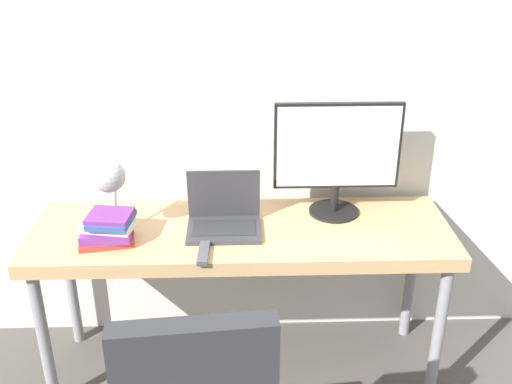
# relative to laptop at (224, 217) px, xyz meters

# --- Properties ---
(wall_back) EXTENTS (8.00, 0.05, 2.60)m
(wall_back) POSITION_rel_laptop_xyz_m (0.07, 0.34, 0.50)
(wall_back) COLOR silver
(wall_back) RESTS_ON ground_plane
(desk) EXTENTS (1.77, 0.56, 0.75)m
(desk) POSITION_rel_laptop_xyz_m (0.07, -0.00, -0.12)
(desk) COLOR tan
(desk) RESTS_ON ground_plane
(laptop) EXTENTS (0.31, 0.23, 0.24)m
(laptop) POSITION_rel_laptop_xyz_m (0.00, 0.00, 0.00)
(laptop) COLOR #38383D
(laptop) RESTS_ON desk
(monitor) EXTENTS (0.54, 0.22, 0.50)m
(monitor) POSITION_rel_laptop_xyz_m (0.48, 0.13, 0.23)
(monitor) COLOR black
(monitor) RESTS_ON desk
(desk_lamp) EXTENTS (0.13, 0.24, 0.34)m
(desk_lamp) POSITION_rel_laptop_xyz_m (-0.45, -0.05, 0.20)
(desk_lamp) COLOR #4C4C51
(desk_lamp) RESTS_ON desk
(book_stack) EXTENTS (0.24, 0.20, 0.12)m
(book_stack) POSITION_rel_laptop_xyz_m (-0.46, -0.10, 0.01)
(book_stack) COLOR #B2382D
(book_stack) RESTS_ON desk
(tv_remote) EXTENTS (0.05, 0.16, 0.02)m
(tv_remote) POSITION_rel_laptop_xyz_m (-0.08, -0.22, -0.04)
(tv_remote) COLOR #4C4C51
(tv_remote) RESTS_ON desk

